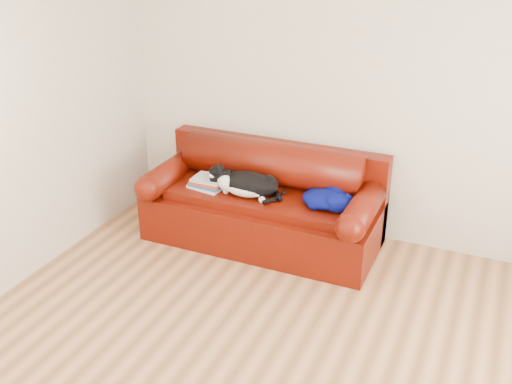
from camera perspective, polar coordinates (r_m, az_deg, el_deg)
ground at (r=4.24m, az=1.27°, el=-15.65°), size 4.50×4.50×0.00m
room_shell at (r=3.37m, az=3.60°, el=5.96°), size 4.52×4.02×2.61m
sofa_base at (r=5.48m, az=0.61°, el=-2.44°), size 2.10×0.90×0.50m
sofa_back at (r=5.56m, az=1.61°, el=1.41°), size 2.10×1.01×0.88m
book_stack at (r=5.45m, az=-4.54°, el=0.91°), size 0.35×0.28×0.10m
cat at (r=5.25m, az=-0.79°, el=0.70°), size 0.75×0.37×0.27m
blanket at (r=5.13m, az=6.74°, el=-0.60°), size 0.47×0.41×0.14m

